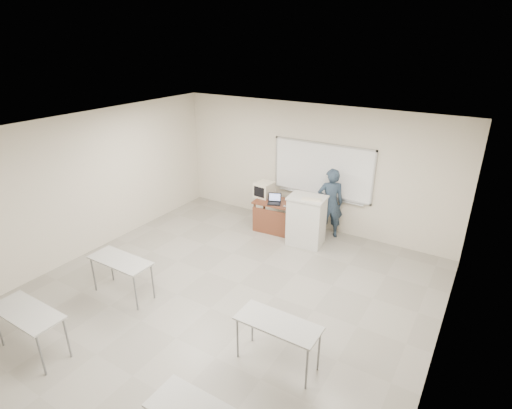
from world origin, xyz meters
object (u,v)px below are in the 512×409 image
Objects in this scene: instructor_desk at (279,213)px; podium at (306,220)px; whiteboard at (322,170)px; presenter at (330,203)px; keyboard at (312,199)px; crt_monitor at (264,190)px; laptop at (275,201)px; mouse at (285,206)px.

instructor_desk is 1.12× the size of podium.
podium is (0.08, -0.93, -0.90)m from whiteboard.
podium is 0.68× the size of presenter.
podium is at bearing 123.07° from keyboard.
crt_monitor is at bearing 142.65° from keyboard.
crt_monitor is at bearing -156.54° from whiteboard.
crt_monitor is (-1.25, -0.54, -0.55)m from whiteboard.
presenter is at bearing 59.34° from podium.
instructor_desk is at bearing -132.01° from whiteboard.
mouse is (0.30, -0.07, -0.04)m from laptop.
podium is 2.61× the size of crt_monitor.
whiteboard reaches higher than presenter.
crt_monitor is 1.05× the size of keyboard.
crt_monitor reaches higher than instructor_desk.
mouse is at bearing 1.81° from presenter.
keyboard is at bearing -29.00° from mouse.
laptop is 3.46× the size of mouse.
laptop is (-0.88, 0.14, 0.23)m from podium.
whiteboard is 28.14× the size of mouse.
crt_monitor is 1.44× the size of laptop.
keyboard is (0.93, -0.28, 0.64)m from instructor_desk.
keyboard is (1.03, -0.26, 0.35)m from laptop.
instructor_desk is 2.93× the size of crt_monitor.
laptop reaches higher than mouse.
keyboard is at bearing -36.97° from laptop.
mouse is at bearing 168.13° from podium.
keyboard is at bearing -77.67° from whiteboard.
laptop is at bearing -174.63° from instructor_desk.
podium is 0.74m from presenter.
instructor_desk is 0.33m from mouse.
presenter is at bearing 13.10° from crt_monitor.
whiteboard is 1.48× the size of presenter.
whiteboard is 2.16× the size of podium.
whiteboard is 5.64× the size of crt_monitor.
instructor_desk is at bearing 145.12° from keyboard.
presenter reaches higher than crt_monitor.
presenter is (0.30, 0.63, 0.26)m from podium.
keyboard reaches higher than podium.
instructor_desk is at bearing -18.20° from crt_monitor.
mouse reaches higher than instructor_desk.
podium is 1.43m from crt_monitor.
whiteboard is 5.90× the size of keyboard.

